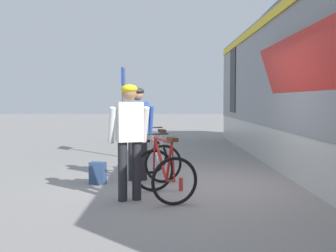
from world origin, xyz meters
The scene contains 8 objects.
ground_plane centered at (0.00, 0.00, 0.00)m, with size 80.00×80.00×0.00m, color gray.
cyclist_near_in_blue centered at (-1.15, 0.51, 1.05)m, with size 0.65×0.39×1.76m.
cyclist_far_in_white centered at (-1.17, -1.14, 1.05)m, with size 0.66×0.45×1.76m.
bicycle_near_white centered at (-0.80, 0.74, 0.40)m, with size 0.96×1.22×0.99m.
bicycle_far_red centered at (-0.66, -0.98, 0.40)m, with size 1.01×1.24×0.99m.
backpack_on_platform centered at (-1.86, 0.15, 0.20)m, with size 0.28×0.18×0.40m, color navy.
water_bottle_near_the_bikes centered at (-0.37, -0.44, 0.11)m, with size 0.07×0.07×0.22m, color red.
platform_sign_post centered at (-1.74, 3.82, 1.62)m, with size 0.08×0.70×2.40m.
Camera 1 is at (-0.64, -7.61, 1.52)m, focal length 45.96 mm.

